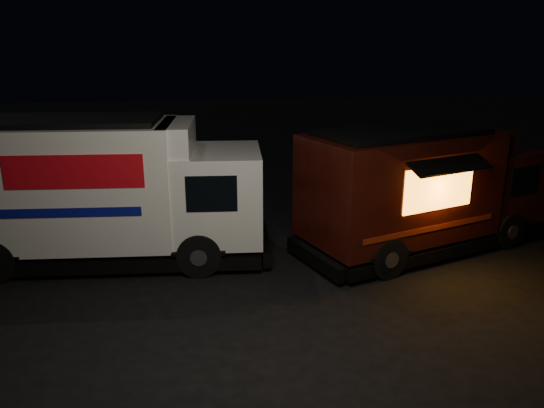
{
  "coord_description": "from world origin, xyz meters",
  "views": [
    {
      "loc": [
        -1.87,
        -11.0,
        5.18
      ],
      "look_at": [
        0.32,
        2.0,
        1.15
      ],
      "focal_mm": 35.0,
      "sensor_mm": 36.0,
      "label": 1
    }
  ],
  "objects": [
    {
      "name": "ground",
      "position": [
        0.0,
        0.0,
        0.0
      ],
      "size": [
        80.0,
        80.0,
        0.0
      ],
      "primitive_type": "plane",
      "color": "black",
      "rests_on": "ground"
    },
    {
      "name": "white_truck",
      "position": [
        -3.73,
        1.78,
        1.76
      ],
      "size": [
        7.98,
        3.38,
        3.52
      ],
      "primitive_type": null,
      "rotation": [
        0.0,
        0.0,
        -0.1
      ],
      "color": "silver",
      "rests_on": "ground"
    },
    {
      "name": "red_truck",
      "position": [
        4.19,
        1.29,
        1.59
      ],
      "size": [
        7.27,
        4.51,
        3.18
      ],
      "primitive_type": null,
      "rotation": [
        0.0,
        0.0,
        0.32
      ],
      "color": "#370E0A",
      "rests_on": "ground"
    }
  ]
}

